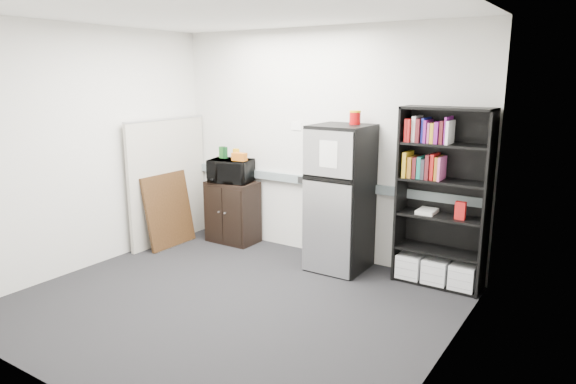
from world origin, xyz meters
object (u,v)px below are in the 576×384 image
object	(u,v)px
microwave	(231,171)
refrigerator	(340,198)
cubicle_partition	(168,181)
bookshelf	(442,200)
cabinet	(233,212)

from	to	relation	value
microwave	refrigerator	distance (m)	1.62
cubicle_partition	refrigerator	size ratio (longest dim) A/B	0.99
bookshelf	cubicle_partition	bearing A→B (deg)	-171.94
bookshelf	refrigerator	distance (m)	1.11
microwave	refrigerator	xyz separation A→B (m)	(1.61, -0.06, -0.14)
bookshelf	microwave	xyz separation A→B (m)	(-2.71, -0.08, 0.04)
bookshelf	cabinet	world-z (taller)	bookshelf
bookshelf	cabinet	bearing A→B (deg)	-178.64
cabinet	cubicle_partition	bearing A→B (deg)	-149.74
cubicle_partition	microwave	xyz separation A→B (m)	(0.72, 0.40, 0.14)
cabinet	bookshelf	bearing A→B (deg)	1.36
refrigerator	microwave	bearing A→B (deg)	177.52
bookshelf	microwave	size ratio (longest dim) A/B	3.47
cubicle_partition	cabinet	bearing A→B (deg)	30.26
microwave	refrigerator	world-z (taller)	refrigerator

